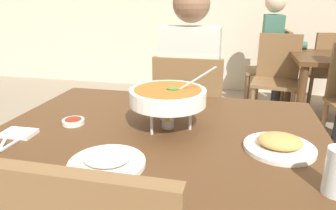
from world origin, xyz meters
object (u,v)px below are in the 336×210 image
Objects in this scene: appetizer_plate at (280,144)px; chair_bg_left at (274,65)px; chair_diner_main at (189,115)px; curry_bowl at (168,97)px; rice_plate at (107,160)px; chair_bg_window at (328,68)px; dining_table_main at (160,151)px; sauce_dish at (73,121)px; diner_main at (191,78)px; chair_bg_corner at (277,74)px; patron_bg_left at (275,45)px.

appetizer_plate is 2.69m from chair_bg_left.
chair_diner_main is 2.71× the size of curry_bowl.
chair_bg_window is (1.35, 2.86, -0.24)m from rice_plate.
dining_table_main is 14.34× the size of sauce_dish.
chair_bg_window is at bearing 57.75° from sauce_dish.
diner_main is 0.79m from curry_bowl.
appetizer_plate reaches higher than sauce_dish.
chair_bg_corner is at bearing 83.97° from appetizer_plate.
patron_bg_left is at bearing 75.62° from curry_bowl.
dining_table_main is at bearing -107.73° from chair_bg_corner.
chair_bg_left is at bearing 84.61° from appetizer_plate.
diner_main is at bearing -125.92° from chair_bg_window.
chair_bg_corner is at bearing -89.42° from patron_bg_left.
diner_main reaches higher than chair_bg_window.
diner_main reaches higher than dining_table_main.
chair_bg_left reaches higher than dining_table_main.
chair_bg_corner is (0.68, 1.36, 0.00)m from chair_diner_main.
diner_main is 1.46× the size of chair_bg_window.
sauce_dish is at bearing -122.25° from chair_bg_window.
curry_bowl reaches higher than chair_bg_left.
appetizer_plate is at bearing -3.83° from sauce_dish.
chair_bg_window is at bearing 0.60° from patron_bg_left.
chair_bg_left reaches higher than rice_plate.
appetizer_plate is 0.27× the size of chair_bg_window.
sauce_dish is 2.40m from chair_bg_corner.
rice_plate is 1.00× the size of appetizer_plate.
appetizer_plate is 0.81m from sauce_dish.
chair_bg_left is at bearing 176.41° from chair_bg_window.
curry_bowl reaches higher than dining_table_main.
rice_plate is at bearing -107.42° from chair_bg_corner.
curry_bowl is (0.03, 0.02, 0.23)m from dining_table_main.
chair_bg_left is (0.70, 2.58, -0.12)m from dining_table_main.
curry_bowl is (0.03, -0.78, 0.11)m from diner_main.
patron_bg_left is (0.67, 1.74, 0.00)m from diner_main.
patron_bg_left reaches higher than chair_diner_main.
rice_plate is at bearing -94.46° from diner_main.
chair_bg_corner is (-0.02, -0.45, 0.00)m from chair_bg_left.
patron_bg_left reaches higher than sauce_dish.
patron_bg_left is at bearing 69.15° from chair_diner_main.
chair_bg_corner and chair_bg_window have the same top height.
curry_bowl reaches higher than chair_bg_window.
rice_plate is 0.27× the size of chair_bg_left.
appetizer_plate reaches higher than dining_table_main.
chair_bg_left is at bearing 61.90° from patron_bg_left.
rice_plate is 2.95m from patron_bg_left.
chair_diner_main is 1.00× the size of chair_bg_left.
diner_main reaches higher than chair_bg_left.
chair_bg_left is at bearing 68.97° from chair_diner_main.
appetizer_plate is at bearing -63.25° from diner_main.
diner_main is at bearing 85.54° from rice_plate.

